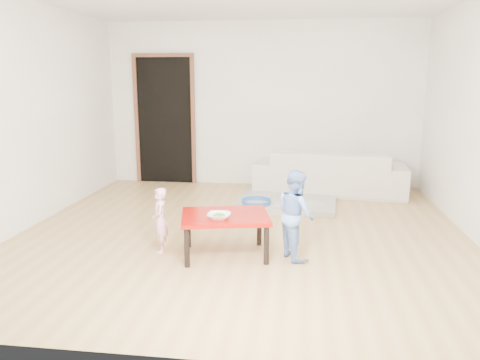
% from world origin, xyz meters
% --- Properties ---
extents(floor, '(5.00, 5.00, 0.01)m').
position_xyz_m(floor, '(0.00, 0.00, 0.00)').
color(floor, '#AF844B').
rests_on(floor, ground).
extents(back_wall, '(5.00, 0.02, 2.60)m').
position_xyz_m(back_wall, '(0.00, 2.50, 1.30)').
color(back_wall, white).
rests_on(back_wall, floor).
extents(left_wall, '(0.02, 5.00, 2.60)m').
position_xyz_m(left_wall, '(-2.50, 0.00, 1.30)').
color(left_wall, white).
rests_on(left_wall, floor).
extents(doorway, '(1.02, 0.08, 2.11)m').
position_xyz_m(doorway, '(-1.60, 2.48, 1.02)').
color(doorway, brown).
rests_on(doorway, back_wall).
extents(sofa, '(2.33, 1.11, 0.66)m').
position_xyz_m(sofa, '(1.08, 2.05, 0.33)').
color(sofa, beige).
rests_on(sofa, floor).
extents(cushion, '(0.44, 0.40, 0.11)m').
position_xyz_m(cushion, '(0.80, 1.87, 0.49)').
color(cushion, orange).
rests_on(cushion, sofa).
extents(red_table, '(0.95, 0.79, 0.42)m').
position_xyz_m(red_table, '(-0.07, -0.73, 0.21)').
color(red_table, '#9A0E08').
rests_on(red_table, floor).
extents(bowl, '(0.22, 0.22, 0.05)m').
position_xyz_m(bowl, '(-0.11, -0.89, 0.45)').
color(bowl, white).
rests_on(bowl, red_table).
extents(broccoli, '(0.12, 0.12, 0.06)m').
position_xyz_m(broccoli, '(-0.11, -0.89, 0.45)').
color(broccoli, '#2D5919').
rests_on(broccoli, red_table).
extents(child_pink, '(0.23, 0.28, 0.66)m').
position_xyz_m(child_pink, '(-0.74, -0.71, 0.33)').
color(child_pink, pink).
rests_on(child_pink, floor).
extents(child_blue, '(0.48, 0.52, 0.87)m').
position_xyz_m(child_blue, '(0.61, -0.69, 0.43)').
color(child_blue, '#587FCC').
rests_on(child_blue, floor).
extents(basin, '(0.40, 0.40, 0.12)m').
position_xyz_m(basin, '(0.06, 1.00, 0.06)').
color(basin, '#2C5AA6').
rests_on(basin, floor).
extents(blanket, '(1.43, 1.23, 0.07)m').
position_xyz_m(blanket, '(0.46, 1.29, 0.03)').
color(blanket, '#BBBAA5').
rests_on(blanket, floor).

